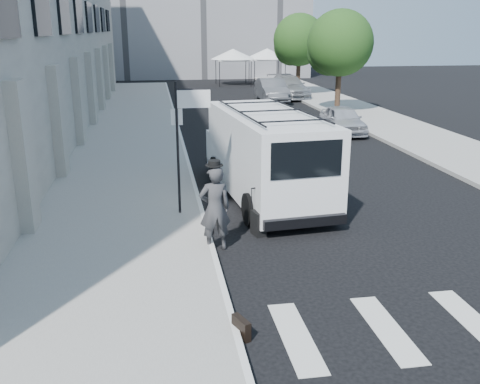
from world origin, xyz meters
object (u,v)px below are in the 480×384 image
object	(u,v)px
businessman	(215,208)
parked_car_a	(343,120)
parked_car_c	(288,87)
briefcase	(241,328)
parked_car_b	(272,90)
cargo_van	(265,154)
suitcase	(258,223)

from	to	relation	value
businessman	parked_car_a	world-z (taller)	businessman
parked_car_c	businessman	bearing A→B (deg)	-109.43
businessman	parked_car_c	world-z (taller)	businessman
briefcase	parked_car_a	distance (m)	18.78
parked_car_b	briefcase	bearing A→B (deg)	-101.98
briefcase	parked_car_c	bearing A→B (deg)	52.22
cargo_van	businessman	bearing A→B (deg)	-122.70
suitcase	cargo_van	size ratio (longest dim) A/B	0.17
businessman	parked_car_b	bearing A→B (deg)	-111.04
parked_car_c	cargo_van	bearing A→B (deg)	-107.74
parked_car_b	parked_car_c	bearing A→B (deg)	51.17
cargo_van	parked_car_c	xyz separation A→B (m)	(6.61, 23.56, -0.53)
cargo_van	parked_car_b	size ratio (longest dim) A/B	1.46
suitcase	cargo_van	world-z (taller)	cargo_van
suitcase	cargo_van	bearing A→B (deg)	61.51
businessman	suitcase	world-z (taller)	businessman
cargo_van	parked_car_b	bearing A→B (deg)	71.45
suitcase	parked_car_a	bearing A→B (deg)	48.14
suitcase	parked_car_c	bearing A→B (deg)	60.38
suitcase	parked_car_b	distance (m)	25.35
cargo_van	briefcase	bearing A→B (deg)	-110.13
cargo_van	parked_car_b	xyz separation A→B (m)	(4.94, 21.58, -0.53)
briefcase	parked_car_a	world-z (taller)	parked_car_a
suitcase	parked_car_c	distance (m)	27.68
briefcase	parked_car_a	bearing A→B (deg)	43.07
businessman	parked_car_a	bearing A→B (deg)	-126.17
suitcase	parked_car_a	distance (m)	14.24
suitcase	parked_car_c	xyz separation A→B (m)	(7.41, 26.67, 0.49)
cargo_van	parked_car_c	bearing A→B (deg)	68.67
parked_car_b	parked_car_c	xyz separation A→B (m)	(1.67, 1.98, -0.00)
briefcase	parked_car_c	xyz separation A→B (m)	(8.57, 31.15, 0.63)
parked_car_a	parked_car_c	world-z (taller)	parked_car_c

